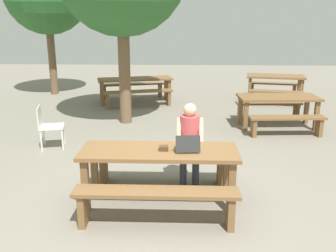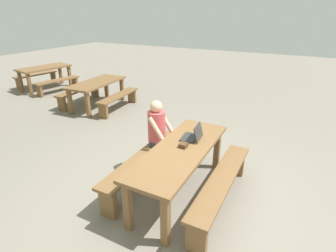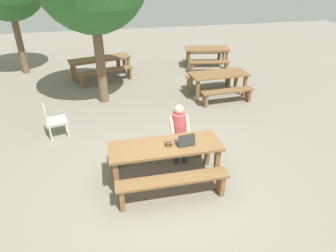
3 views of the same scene
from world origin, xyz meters
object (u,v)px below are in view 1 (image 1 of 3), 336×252
plastic_chair (48,126)px  picnic_table_rear (135,82)px  picnic_table_front (159,158)px  picnic_table_distant (275,80)px  small_pouch (164,148)px  person_seated (190,139)px  picnic_table_mid (278,101)px  laptop (187,147)px

plastic_chair → picnic_table_rear: (1.17, 4.02, 0.16)m
picnic_table_front → picnic_table_distant: 7.17m
plastic_chair → picnic_table_rear: plastic_chair is taller
small_pouch → person_seated: size_ratio=0.09×
plastic_chair → person_seated: bearing=-133.4°
picnic_table_front → picnic_table_distant: picnic_table_distant is taller
small_pouch → picnic_table_mid: (2.38, 3.69, -0.18)m
small_pouch → picnic_table_mid: 4.39m
person_seated → picnic_table_mid: 3.71m
picnic_table_distant → laptop: bearing=-102.1°
picnic_table_rear → picnic_table_distant: picnic_table_distant is taller
person_seated → picnic_table_mid: person_seated is taller
person_seated → picnic_table_distant: size_ratio=0.70×
small_pouch → picnic_table_mid: size_ratio=0.06×
small_pouch → plastic_chair: (-2.28, 2.12, -0.33)m
person_seated → picnic_table_rear: person_seated is taller
picnic_table_distant → person_seated: bearing=-103.8°
picnic_table_distant → picnic_table_front: bearing=-104.9°
laptop → picnic_table_mid: laptop is taller
laptop → small_pouch: 0.31m
person_seated → picnic_table_mid: (2.03, 3.10, -0.12)m
person_seated → picnic_table_rear: bearing=104.7°
plastic_chair → picnic_table_distant: size_ratio=0.46×
small_pouch → picnic_table_distant: bearing=65.4°
picnic_table_mid → picnic_table_distant: size_ratio=1.02×
plastic_chair → picnic_table_distant: bearing=-63.4°
person_seated → plastic_chair: 3.06m
laptop → picnic_table_mid: (2.07, 3.70, -0.20)m
laptop → picnic_table_rear: 6.31m
picnic_table_front → person_seated: size_ratio=1.67×
picnic_table_mid → picnic_table_distant: bearing=74.4°
picnic_table_front → laptop: bearing=-5.2°
picnic_table_front → picnic_table_mid: (2.44, 3.67, -0.03)m
picnic_table_front → picnic_table_distant: (3.04, 6.49, -0.00)m
picnic_table_front → small_pouch: size_ratio=17.80×
small_pouch → person_seated: 0.69m
picnic_table_front → plastic_chair: size_ratio=2.53×
laptop → small_pouch: laptop is taller
picnic_table_rear → picnic_table_distant: (4.09, 0.37, 0.03)m
small_pouch → plastic_chair: bearing=137.1°
laptop → plastic_chair: laptop is taller
person_seated → plastic_chair: size_ratio=1.52×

